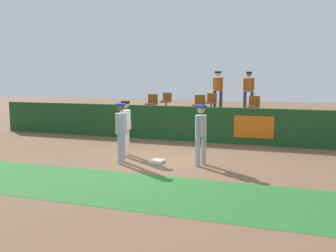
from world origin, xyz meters
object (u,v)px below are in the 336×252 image
object	(u,v)px
first_base	(157,161)
seat_back_left	(166,100)
seat_front_center	(199,104)
spectator_capped	(249,88)
seat_front_left	(152,102)
seat_back_center	(211,101)
player_fielder_home	(126,124)
spectator_hooded	(218,87)
player_runner_visitor	(201,131)
seat_front_right	(254,105)
player_coach_visitor	(121,129)

from	to	relation	value
first_base	seat_back_left	distance (m)	7.93
first_base	seat_front_center	bearing A→B (deg)	92.42
spectator_capped	first_base	bearing A→B (deg)	72.64
seat_back_left	seat_front_center	distance (m)	2.83
seat_front_left	seat_back_center	size ratio (longest dim) A/B	1.00
player_fielder_home	spectator_hooded	size ratio (longest dim) A/B	0.96
spectator_capped	seat_back_left	bearing A→B (deg)	1.71
spectator_hooded	seat_front_center	bearing A→B (deg)	97.13
player_runner_visitor	spectator_hooded	size ratio (longest dim) A/B	0.94
first_base	seat_front_center	size ratio (longest dim) A/B	0.48
seat_back_left	seat_front_left	distance (m)	1.80
seat_front_right	spectator_capped	bearing A→B (deg)	103.88
seat_back_center	seat_front_right	bearing A→B (deg)	-38.64
player_coach_visitor	seat_back_left	world-z (taller)	player_coach_visitor
seat_back_center	spectator_hooded	bearing A→B (deg)	82.15
seat_front_center	player_runner_visitor	bearing A→B (deg)	-73.95
seat_front_center	seat_back_center	world-z (taller)	same
player_runner_visitor	player_coach_visitor	bearing A→B (deg)	-59.65
player_fielder_home	player_runner_visitor	size ratio (longest dim) A/B	1.02
seat_back_left	spectator_capped	distance (m)	4.04
player_runner_visitor	seat_back_center	distance (m)	7.50
player_runner_visitor	seat_front_left	xyz separation A→B (m)	(-3.82, 5.54, 0.40)
first_base	seat_back_left	size ratio (longest dim) A/B	0.48
player_coach_visitor	seat_front_right	bearing A→B (deg)	139.43
seat_front_center	spectator_hooded	size ratio (longest dim) A/B	0.44
seat_back_left	spectator_hooded	bearing A→B (deg)	19.38
first_base	seat_back_left	xyz separation A→B (m)	(-2.42, 7.42, 1.38)
player_runner_visitor	spectator_capped	xyz separation A→B (m)	(0.17, 7.91, 1.00)
seat_back_left	seat_back_center	size ratio (longest dim) A/B	1.00
player_runner_visitor	spectator_capped	distance (m)	7.98
player_runner_visitor	seat_back_left	bearing A→B (deg)	-134.20
seat_back_center	spectator_capped	xyz separation A→B (m)	(1.67, 0.57, 0.61)
player_fielder_home	seat_front_left	xyz separation A→B (m)	(-1.11, 4.96, 0.38)
spectator_capped	player_coach_visitor	bearing A→B (deg)	66.80
seat_front_center	spectator_capped	size ratio (longest dim) A/B	0.45
seat_front_right	spectator_hooded	size ratio (longest dim) A/B	0.44
player_runner_visitor	spectator_capped	world-z (taller)	spectator_capped
player_fielder_home	first_base	bearing A→B (deg)	54.13
seat_front_right	spectator_capped	distance (m)	2.52
player_runner_visitor	seat_front_left	size ratio (longest dim) A/B	2.11
first_base	seat_front_right	distance (m)	6.16
player_fielder_home	seat_back_left	xyz separation A→B (m)	(-1.07, 6.76, 0.38)
player_runner_visitor	seat_back_center	size ratio (longest dim) A/B	2.11
seat_front_center	spectator_hooded	bearing A→B (deg)	85.35
seat_front_right	seat_front_left	bearing A→B (deg)	180.00
seat_front_center	seat_front_right	distance (m)	2.35
seat_back_left	seat_front_right	bearing A→B (deg)	-21.64
spectator_capped	spectator_hooded	bearing A→B (deg)	-16.48
player_fielder_home	player_runner_visitor	xyz separation A→B (m)	(2.71, -0.58, -0.02)
player_runner_visitor	seat_front_center	size ratio (longest dim) A/B	2.11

